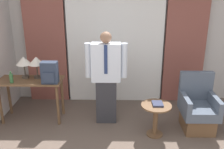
{
  "coord_description": "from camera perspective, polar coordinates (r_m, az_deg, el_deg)",
  "views": [
    {
      "loc": [
        0.03,
        -2.03,
        2.35
      ],
      "look_at": [
        -0.04,
        1.86,
        0.96
      ],
      "focal_mm": 40.0,
      "sensor_mm": 36.0,
      "label": 1
    }
  ],
  "objects": [
    {
      "name": "curtain_sheer_center",
      "position": [
        5.07,
        0.72,
        7.61
      ],
      "size": [
        1.93,
        0.06,
        2.58
      ],
      "color": "white",
      "rests_on": "ground_plane"
    },
    {
      "name": "table_lamp_left",
      "position": [
        4.68,
        -19.53,
        2.76
      ],
      "size": [
        0.27,
        0.27,
        0.39
      ],
      "color": "#4C4238",
      "rests_on": "desk"
    },
    {
      "name": "person",
      "position": [
        4.3,
        -1.34,
        -0.26
      ],
      "size": [
        0.72,
        0.24,
        1.64
      ],
      "color": "#2D2D33",
      "rests_on": "ground_plane"
    },
    {
      "name": "table_lamp_right",
      "position": [
        4.61,
        -16.92,
        2.79
      ],
      "size": [
        0.27,
        0.27,
        0.39
      ],
      "color": "#4C4238",
      "rests_on": "desk"
    },
    {
      "name": "wall_back",
      "position": [
        5.18,
        0.73,
        8.55
      ],
      "size": [
        10.0,
        0.06,
        2.7
      ],
      "color": "beige",
      "rests_on": "ground_plane"
    },
    {
      "name": "book",
      "position": [
        4.08,
        10.37,
        -6.59
      ],
      "size": [
        0.17,
        0.2,
        0.03
      ],
      "color": "#2D334C",
      "rests_on": "side_table"
    },
    {
      "name": "bottle_near_edge",
      "position": [
        4.58,
        -22.05,
        -0.78
      ],
      "size": [
        0.06,
        0.06,
        0.2
      ],
      "color": "#336638",
      "rests_on": "desk"
    },
    {
      "name": "curtain_drape_right",
      "position": [
        5.25,
        16.46,
        7.24
      ],
      "size": [
        0.81,
        0.06,
        2.58
      ],
      "color": "brown",
      "rests_on": "ground_plane"
    },
    {
      "name": "armchair",
      "position": [
        4.54,
        18.96,
        -7.64
      ],
      "size": [
        0.57,
        0.64,
        0.96
      ],
      "color": "brown",
      "rests_on": "ground_plane"
    },
    {
      "name": "curtain_drape_left",
      "position": [
        5.27,
        -14.98,
        7.41
      ],
      "size": [
        0.81,
        0.06,
        2.58
      ],
      "color": "brown",
      "rests_on": "ground_plane"
    },
    {
      "name": "backpack",
      "position": [
        4.34,
        -14.07,
        0.39
      ],
      "size": [
        0.27,
        0.19,
        0.37
      ],
      "color": "#2D384C",
      "rests_on": "desk"
    },
    {
      "name": "side_table",
      "position": [
        4.16,
        9.97,
        -9.03
      ],
      "size": [
        0.49,
        0.49,
        0.55
      ],
      "color": "brown",
      "rests_on": "ground_plane"
    },
    {
      "name": "desk",
      "position": [
        4.7,
        -18.05,
        -2.64
      ],
      "size": [
        1.14,
        0.51,
        0.78
      ],
      "color": "brown",
      "rests_on": "ground_plane"
    }
  ]
}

